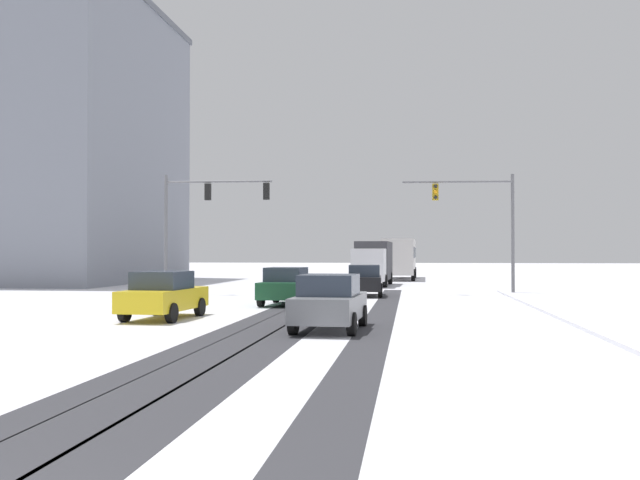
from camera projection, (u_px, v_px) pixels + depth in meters
name	position (u px, v px, depth m)	size (l,w,h in m)	color
wheel_track_left_lane	(378.00, 322.00, 22.18)	(1.03, 38.94, 0.01)	#38383D
wheel_track_right_lane	(252.00, 320.00, 22.72)	(0.79, 38.94, 0.01)	#38383D
wheel_track_center	(278.00, 321.00, 22.61)	(1.05, 38.94, 0.01)	#38383D
wheel_track_oncoming	(307.00, 321.00, 22.48)	(1.06, 38.94, 0.01)	#38383D
traffic_signal_near_right	(482.00, 213.00, 37.07)	(5.98, 0.63, 6.50)	slate
traffic_signal_near_left	(203.00, 209.00, 37.23)	(5.94, 0.48, 6.50)	slate
car_black_lead	(364.00, 280.00, 35.64)	(1.98, 4.18, 1.62)	black
car_dark_green_second	(287.00, 286.00, 29.66)	(2.01, 4.19, 1.62)	#194C2D
car_yellow_cab_third	(164.00, 295.00, 23.31)	(2.00, 4.19, 1.62)	yellow
car_grey_fourth	(330.00, 302.00, 19.90)	(1.99, 4.18, 1.62)	slate
bus_oncoming	(400.00, 256.00, 58.69)	(2.86, 11.05, 3.38)	silver
box_truck_delivery	(373.00, 262.00, 46.99)	(2.53, 7.48, 3.02)	silver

